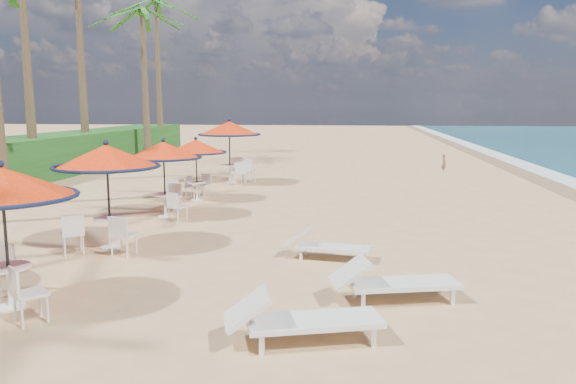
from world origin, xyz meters
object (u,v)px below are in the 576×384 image
(lounger_near, at_px, (298,318))
(station_1, at_px, (106,166))
(station_4, at_px, (231,136))
(station_0, at_px, (3,196))
(lounger_far, at_px, (324,245))
(station_2, at_px, (165,157))
(lounger_mid, at_px, (390,281))
(station_3, at_px, (195,154))

(lounger_near, bearing_deg, station_1, 119.92)
(station_1, distance_m, lounger_near, 6.65)
(station_4, bearing_deg, station_1, -92.12)
(station_1, bearing_deg, station_0, -89.10)
(lounger_far, bearing_deg, station_4, 120.08)
(station_0, height_order, lounger_near, station_0)
(station_2, relative_size, lounger_mid, 1.03)
(station_4, xyz_separation_m, lounger_near, (4.30, -15.10, -1.57))
(station_4, height_order, lounger_mid, station_4)
(station_4, distance_m, lounger_far, 11.85)
(station_2, relative_size, lounger_near, 1.01)
(station_1, relative_size, lounger_mid, 1.11)
(station_0, relative_size, station_4, 0.89)
(station_3, bearing_deg, lounger_mid, -57.22)
(station_3, distance_m, station_4, 4.14)
(station_0, height_order, station_1, station_1)
(station_4, relative_size, lounger_mid, 1.20)
(station_2, distance_m, lounger_far, 6.30)
(lounger_mid, bearing_deg, lounger_far, 101.90)
(lounger_near, xyz_separation_m, lounger_mid, (1.31, 1.79, -0.00))
(station_2, bearing_deg, lounger_mid, -46.79)
(lounger_mid, distance_m, lounger_far, 2.72)
(lounger_mid, bearing_deg, station_4, 98.25)
(station_0, xyz_separation_m, station_3, (0.02, 10.21, -0.23))
(lounger_near, bearing_deg, station_4, 89.41)
(station_1, bearing_deg, lounger_mid, -24.04)
(station_4, bearing_deg, station_3, -94.31)
(station_3, relative_size, lounger_far, 1.15)
(lounger_mid, bearing_deg, station_3, 108.18)
(station_1, xyz_separation_m, station_2, (0.05, 3.66, -0.13))
(lounger_near, height_order, lounger_far, lounger_near)
(lounger_mid, bearing_deg, station_1, 141.36)
(lounger_far, bearing_deg, station_3, 132.91)
(lounger_far, bearing_deg, lounger_mid, -55.44)
(lounger_far, bearing_deg, station_0, -135.86)
(station_1, relative_size, lounger_far, 1.31)
(station_0, bearing_deg, station_3, 89.86)
(station_3, bearing_deg, station_4, 85.69)
(station_4, xyz_separation_m, lounger_far, (4.40, -10.88, -1.62))
(lounger_near, xyz_separation_m, lounger_far, (0.10, 4.22, -0.06))
(station_4, xyz_separation_m, lounger_mid, (5.61, -13.31, -1.57))
(station_2, bearing_deg, station_4, 87.20)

